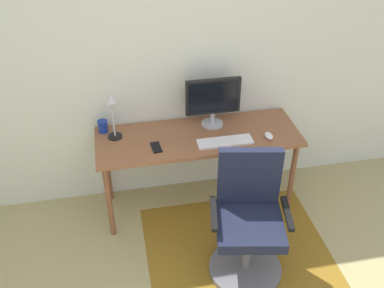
# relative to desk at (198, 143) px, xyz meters

# --- Properties ---
(wall_back) EXTENTS (6.00, 0.10, 2.60)m
(wall_back) POSITION_rel_desk_xyz_m (-0.30, 0.35, 0.65)
(wall_back) COLOR silver
(wall_back) RESTS_ON ground
(area_rug) EXTENTS (1.40, 1.40, 0.01)m
(area_rug) POSITION_rel_desk_xyz_m (0.19, -0.69, -0.64)
(area_rug) COLOR olive
(area_rug) RESTS_ON ground
(desk) EXTENTS (1.61, 0.56, 0.72)m
(desk) POSITION_rel_desk_xyz_m (0.00, 0.00, 0.00)
(desk) COLOR brown
(desk) RESTS_ON ground
(monitor) EXTENTS (0.44, 0.18, 0.41)m
(monitor) POSITION_rel_desk_xyz_m (0.15, 0.14, 0.31)
(monitor) COLOR #B2B2B7
(monitor) RESTS_ON desk
(keyboard) EXTENTS (0.43, 0.13, 0.02)m
(keyboard) POSITION_rel_desk_xyz_m (0.18, -0.14, 0.08)
(keyboard) COLOR white
(keyboard) RESTS_ON desk
(computer_mouse) EXTENTS (0.06, 0.10, 0.03)m
(computer_mouse) POSITION_rel_desk_xyz_m (0.53, -0.14, 0.09)
(computer_mouse) COLOR white
(computer_mouse) RESTS_ON desk
(coffee_cup) EXTENTS (0.08, 0.08, 0.10)m
(coffee_cup) POSITION_rel_desk_xyz_m (-0.73, 0.20, 0.12)
(coffee_cup) COLOR navy
(coffee_cup) RESTS_ON desk
(cell_phone) EXTENTS (0.08, 0.15, 0.01)m
(cell_phone) POSITION_rel_desk_xyz_m (-0.35, -0.11, 0.08)
(cell_phone) COLOR black
(cell_phone) RESTS_ON desk
(desk_lamp) EXTENTS (0.11, 0.11, 0.38)m
(desk_lamp) POSITION_rel_desk_xyz_m (-0.65, 0.10, 0.33)
(desk_lamp) COLOR black
(desk_lamp) RESTS_ON desk
(office_chair) EXTENTS (0.58, 0.53, 0.97)m
(office_chair) POSITION_rel_desk_xyz_m (0.20, -0.74, -0.25)
(office_chair) COLOR slate
(office_chair) RESTS_ON ground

